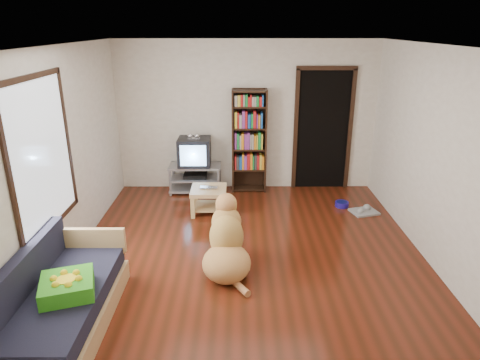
{
  "coord_description": "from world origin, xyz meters",
  "views": [
    {
      "loc": [
        -0.14,
        -4.88,
        2.82
      ],
      "look_at": [
        -0.12,
        0.37,
        0.9
      ],
      "focal_mm": 32.0,
      "sensor_mm": 36.0,
      "label": 1
    }
  ],
  "objects_px": {
    "coffee_table": "(209,196)",
    "dog": "(227,245)",
    "laptop": "(208,188)",
    "crt_tv": "(195,151)",
    "bookshelf": "(249,136)",
    "grey_rag": "(364,212)",
    "dog_bowl": "(342,204)",
    "tv_stand": "(195,177)",
    "green_cushion": "(67,286)",
    "sofa": "(60,303)"
  },
  "relations": [
    {
      "from": "coffee_table",
      "to": "dog",
      "type": "bearing_deg",
      "value": -79.19
    },
    {
      "from": "laptop",
      "to": "crt_tv",
      "type": "height_order",
      "value": "crt_tv"
    },
    {
      "from": "bookshelf",
      "to": "coffee_table",
      "type": "distance_m",
      "value": 1.38
    },
    {
      "from": "laptop",
      "to": "grey_rag",
      "type": "height_order",
      "value": "laptop"
    },
    {
      "from": "dog_bowl",
      "to": "tv_stand",
      "type": "relative_size",
      "value": 0.24
    },
    {
      "from": "laptop",
      "to": "green_cushion",
      "type": "bearing_deg",
      "value": -109.17
    },
    {
      "from": "laptop",
      "to": "dog",
      "type": "relative_size",
      "value": 0.25
    },
    {
      "from": "dog_bowl",
      "to": "dog",
      "type": "bearing_deg",
      "value": -133.97
    },
    {
      "from": "dog_bowl",
      "to": "crt_tv",
      "type": "bearing_deg",
      "value": 163.96
    },
    {
      "from": "crt_tv",
      "to": "bookshelf",
      "type": "distance_m",
      "value": 0.99
    },
    {
      "from": "tv_stand",
      "to": "coffee_table",
      "type": "distance_m",
      "value": 0.94
    },
    {
      "from": "grey_rag",
      "to": "dog_bowl",
      "type": "bearing_deg",
      "value": 140.19
    },
    {
      "from": "tv_stand",
      "to": "coffee_table",
      "type": "height_order",
      "value": "tv_stand"
    },
    {
      "from": "sofa",
      "to": "tv_stand",
      "type": "bearing_deg",
      "value": 74.98
    },
    {
      "from": "crt_tv",
      "to": "dog",
      "type": "height_order",
      "value": "crt_tv"
    },
    {
      "from": "bookshelf",
      "to": "sofa",
      "type": "distance_m",
      "value": 4.26
    },
    {
      "from": "laptop",
      "to": "crt_tv",
      "type": "bearing_deg",
      "value": 110.64
    },
    {
      "from": "crt_tv",
      "to": "bookshelf",
      "type": "bearing_deg",
      "value": 4.32
    },
    {
      "from": "green_cushion",
      "to": "sofa",
      "type": "relative_size",
      "value": 0.26
    },
    {
      "from": "sofa",
      "to": "laptop",
      "type": "bearing_deg",
      "value": 64.9
    },
    {
      "from": "crt_tv",
      "to": "sofa",
      "type": "relative_size",
      "value": 0.32
    },
    {
      "from": "green_cushion",
      "to": "grey_rag",
      "type": "height_order",
      "value": "green_cushion"
    },
    {
      "from": "sofa",
      "to": "coffee_table",
      "type": "relative_size",
      "value": 3.27
    },
    {
      "from": "grey_rag",
      "to": "tv_stand",
      "type": "bearing_deg",
      "value": 161.28
    },
    {
      "from": "coffee_table",
      "to": "grey_rag",
      "type": "bearing_deg",
      "value": -1.03
    },
    {
      "from": "tv_stand",
      "to": "coffee_table",
      "type": "relative_size",
      "value": 1.64
    },
    {
      "from": "crt_tv",
      "to": "sofa",
      "type": "bearing_deg",
      "value": -104.93
    },
    {
      "from": "tv_stand",
      "to": "coffee_table",
      "type": "bearing_deg",
      "value": -71.68
    },
    {
      "from": "tv_stand",
      "to": "crt_tv",
      "type": "xyz_separation_m",
      "value": [
        0.0,
        0.02,
        0.47
      ]
    },
    {
      "from": "bookshelf",
      "to": "coffee_table",
      "type": "bearing_deg",
      "value": -123.62
    },
    {
      "from": "green_cushion",
      "to": "laptop",
      "type": "xyz_separation_m",
      "value": [
        1.15,
        2.77,
        -0.09
      ]
    },
    {
      "from": "dog",
      "to": "grey_rag",
      "type": "bearing_deg",
      "value": 37.76
    },
    {
      "from": "crt_tv",
      "to": "bookshelf",
      "type": "xyz_separation_m",
      "value": [
        0.95,
        0.07,
        0.26
      ]
    },
    {
      "from": "laptop",
      "to": "bookshelf",
      "type": "xyz_separation_m",
      "value": [
        0.65,
        1.01,
        0.59
      ]
    },
    {
      "from": "grey_rag",
      "to": "sofa",
      "type": "relative_size",
      "value": 0.22
    },
    {
      "from": "crt_tv",
      "to": "grey_rag",
      "type": "bearing_deg",
      "value": -19.13
    },
    {
      "from": "crt_tv",
      "to": "coffee_table",
      "type": "xyz_separation_m",
      "value": [
        0.3,
        -0.91,
        -0.46
      ]
    },
    {
      "from": "crt_tv",
      "to": "dog",
      "type": "xyz_separation_m",
      "value": [
        0.62,
        -2.62,
        -0.41
      ]
    },
    {
      "from": "green_cushion",
      "to": "laptop",
      "type": "height_order",
      "value": "green_cushion"
    },
    {
      "from": "bookshelf",
      "to": "sofa",
      "type": "relative_size",
      "value": 1.0
    },
    {
      "from": "dog_bowl",
      "to": "tv_stand",
      "type": "distance_m",
      "value": 2.57
    },
    {
      "from": "grey_rag",
      "to": "bookshelf",
      "type": "xyz_separation_m",
      "value": [
        -1.81,
        1.03,
        0.99
      ]
    },
    {
      "from": "dog_bowl",
      "to": "coffee_table",
      "type": "bearing_deg",
      "value": -174.58
    },
    {
      "from": "dog",
      "to": "green_cushion",
      "type": "bearing_deg",
      "value": -143.17
    },
    {
      "from": "laptop",
      "to": "dog",
      "type": "bearing_deg",
      "value": -75.74
    },
    {
      "from": "green_cushion",
      "to": "coffee_table",
      "type": "distance_m",
      "value": 3.04
    },
    {
      "from": "grey_rag",
      "to": "crt_tv",
      "type": "xyz_separation_m",
      "value": [
        -2.76,
        0.96,
        0.73
      ]
    },
    {
      "from": "green_cushion",
      "to": "laptop",
      "type": "relative_size",
      "value": 1.69
    },
    {
      "from": "laptop",
      "to": "tv_stand",
      "type": "xyz_separation_m",
      "value": [
        -0.3,
        0.92,
        -0.14
      ]
    },
    {
      "from": "green_cushion",
      "to": "dog_bowl",
      "type": "xyz_separation_m",
      "value": [
        3.31,
        3.01,
        -0.46
      ]
    }
  ]
}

